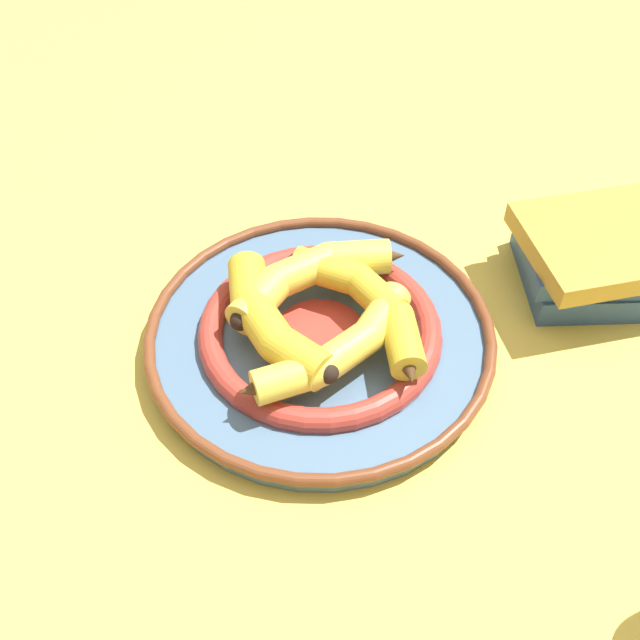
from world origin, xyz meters
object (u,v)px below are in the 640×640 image
Objects in this scene: decorative_bowl at (320,334)px; book_stack at (617,255)px; banana_c at (370,304)px; banana_d at (311,274)px; banana_b at (337,350)px; banana_a at (267,318)px.

book_stack reaches higher than decorative_bowl.
banana_c is 0.07m from banana_d.
banana_b is 0.07m from banana_c.
book_stack is at bearing -89.31° from decorative_bowl.
banana_a is at bearing 24.54° from banana_d.
book_stack is (0.01, -0.28, -0.01)m from banana_c.
banana_c is (-0.01, -0.10, -0.00)m from banana_a.
banana_b is 0.33m from book_stack.
decorative_bowl is 1.60× the size of book_stack.
banana_b is (-0.05, -0.05, -0.00)m from banana_a.
book_stack is (-0.05, -0.33, -0.01)m from banana_d.
banana_c is at bearing -95.70° from decorative_bowl.
banana_a is 0.10m from banana_c.
decorative_bowl is 1.87× the size of banana_a.
banana_d is at bearing -175.46° from book_stack.
book_stack is at bearing 155.80° from banana_d.
banana_b reaches higher than decorative_bowl.
banana_c is at bearing 72.95° from banana_a.
book_stack is (0.00, -0.38, -0.01)m from banana_a.
banana_d is at bearing -4.88° from decorative_bowl.
book_stack is at bearing -109.04° from banana_c.
banana_b is at bearing 72.23° from banana_d.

